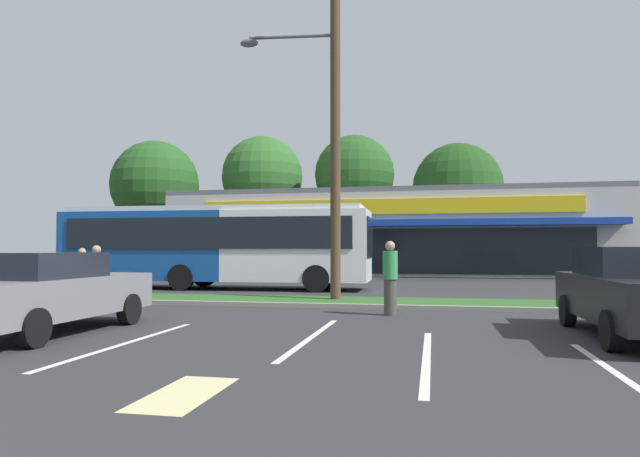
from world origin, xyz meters
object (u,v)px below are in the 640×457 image
pedestrian_by_pole (96,277)px  pedestrian_mid (390,278)px  utility_pole (331,104)px  city_bus (216,244)px  pedestrian_near_bench (82,276)px  car_2 (637,292)px  car_0 (46,292)px

pedestrian_by_pole → pedestrian_mid: bearing=78.6°
utility_pole → city_bus: utility_pole is taller
pedestrian_near_bench → pedestrian_mid: pedestrian_mid is taller
car_2 → pedestrian_mid: 5.25m
pedestrian_near_bench → pedestrian_by_pole: size_ratio=0.96×
car_2 → pedestrian_near_bench: size_ratio=2.92×
utility_pole → pedestrian_mid: (1.93, -2.72, -4.97)m
car_2 → pedestrian_by_pole: 12.33m
car_2 → car_0: bearing=-81.5°
pedestrian_mid → car_2: bearing=90.5°
utility_pole → pedestrian_mid: bearing=-54.8°
city_bus → pedestrian_near_bench: size_ratio=7.70×
car_0 → pedestrian_near_bench: size_ratio=2.90×
car_0 → car_2: bearing=-81.5°
pedestrian_near_bench → pedestrian_mid: 8.86m
car_0 → car_2: car_2 is taller
utility_pole → pedestrian_near_bench: (-6.89, -1.82, -5.05)m
utility_pole → city_bus: bearing=138.4°
car_0 → pedestrian_mid: 7.40m
pedestrian_near_bench → pedestrian_by_pole: bearing=-18.1°
utility_pole → pedestrian_near_bench: utility_pole is taller
utility_pole → pedestrian_mid: 5.98m
city_bus → pedestrian_near_bench: 6.96m
utility_pole → city_bus: 8.50m
pedestrian_by_pole → pedestrian_mid: (7.56, 0.32, 0.05)m
car_2 → city_bus: bearing=-130.5°
pedestrian_mid → pedestrian_by_pole: bearing=-57.1°
utility_pole → city_bus: (-5.57, 4.95, -4.09)m
utility_pole → pedestrian_mid: size_ratio=6.23×
city_bus → pedestrian_by_pole: (-0.07, -8.00, -0.93)m
city_bus → pedestrian_mid: size_ratio=7.00×
pedestrian_near_bench → pedestrian_by_pole: pedestrian_by_pole is taller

